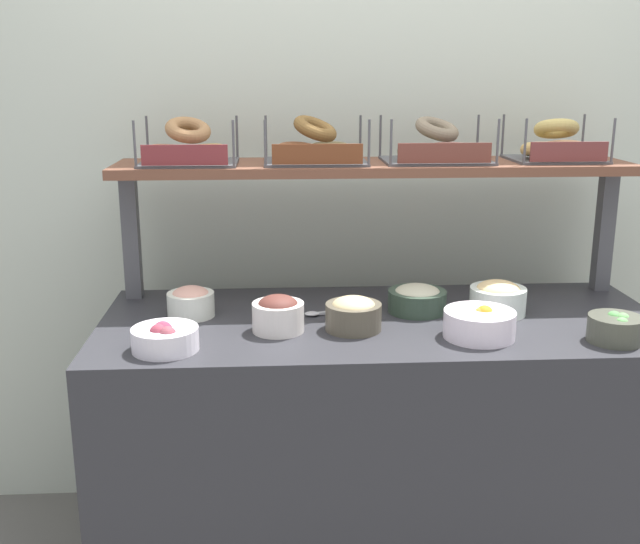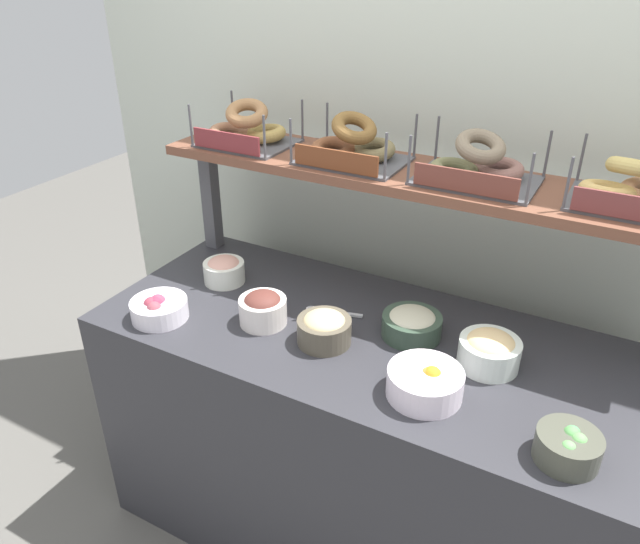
% 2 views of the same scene
% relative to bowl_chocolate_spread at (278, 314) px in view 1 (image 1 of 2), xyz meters
% --- Properties ---
extents(back_wall, '(2.86, 0.06, 2.40)m').
position_rel_bowl_chocolate_spread_xyz_m(back_wall, '(0.31, 0.64, 0.30)').
color(back_wall, beige).
rests_on(back_wall, ground_plane).
extents(deli_counter, '(1.66, 0.70, 0.85)m').
position_rel_bowl_chocolate_spread_xyz_m(deli_counter, '(0.31, 0.09, -0.48)').
color(deli_counter, '#2D2D33').
rests_on(deli_counter, ground_plane).
extents(shelf_riser_left, '(0.05, 0.05, 0.40)m').
position_rel_bowl_chocolate_spread_xyz_m(shelf_riser_left, '(-0.46, 0.36, 0.15)').
color(shelf_riser_left, '#4C4C51').
rests_on(shelf_riser_left, deli_counter).
extents(shelf_riser_right, '(0.05, 0.05, 0.40)m').
position_rel_bowl_chocolate_spread_xyz_m(shelf_riser_right, '(1.08, 0.36, 0.15)').
color(shelf_riser_right, '#4C4C51').
rests_on(shelf_riser_right, deli_counter).
extents(upper_shelf, '(1.62, 0.32, 0.03)m').
position_rel_bowl_chocolate_spread_xyz_m(upper_shelf, '(0.31, 0.36, 0.36)').
color(upper_shelf, brown).
rests_on(upper_shelf, shelf_riser_left).
extents(bowl_chocolate_spread, '(0.15, 0.15, 0.10)m').
position_rel_bowl_chocolate_spread_xyz_m(bowl_chocolate_spread, '(0.00, 0.00, 0.00)').
color(bowl_chocolate_spread, white).
rests_on(bowl_chocolate_spread, deli_counter).
extents(bowl_egg_salad, '(0.17, 0.17, 0.10)m').
position_rel_bowl_chocolate_spread_xyz_m(bowl_egg_salad, '(0.66, 0.12, -0.00)').
color(bowl_egg_salad, white).
rests_on(bowl_egg_salad, deli_counter).
extents(bowl_lox_spread, '(0.14, 0.14, 0.09)m').
position_rel_bowl_chocolate_spread_xyz_m(bowl_lox_spread, '(-0.26, 0.15, -0.01)').
color(bowl_lox_spread, white).
rests_on(bowl_lox_spread, deli_counter).
extents(bowl_veggie_mix, '(0.15, 0.15, 0.08)m').
position_rel_bowl_chocolate_spread_xyz_m(bowl_veggie_mix, '(0.91, -0.14, -0.01)').
color(bowl_veggie_mix, '#4B4D40').
rests_on(bowl_veggie_mix, deli_counter).
extents(bowl_fruit_salad, '(0.20, 0.20, 0.09)m').
position_rel_bowl_chocolate_spread_xyz_m(bowl_fruit_salad, '(0.55, -0.08, -0.01)').
color(bowl_fruit_salad, white).
rests_on(bowl_fruit_salad, deli_counter).
extents(bowl_beet_salad, '(0.17, 0.17, 0.08)m').
position_rel_bowl_chocolate_spread_xyz_m(bowl_beet_salad, '(-0.30, -0.13, -0.02)').
color(bowl_beet_salad, white).
rests_on(bowl_beet_salad, deli_counter).
extents(bowl_hummus, '(0.16, 0.16, 0.10)m').
position_rel_bowl_chocolate_spread_xyz_m(bowl_hummus, '(0.21, -0.00, -0.00)').
color(bowl_hummus, brown).
rests_on(bowl_hummus, deli_counter).
extents(bowl_tuna_salad, '(0.18, 0.18, 0.08)m').
position_rel_bowl_chocolate_spread_xyz_m(bowl_tuna_salad, '(0.42, 0.15, -0.01)').
color(bowl_tuna_salad, '#334637').
rests_on(bowl_tuna_salad, deli_counter).
extents(serving_spoon_near_plate, '(0.18, 0.06, 0.01)m').
position_rel_bowl_chocolate_spread_xyz_m(serving_spoon_near_plate, '(0.14, 0.14, -0.04)').
color(serving_spoon_near_plate, '#B7B7BC').
rests_on(serving_spoon_near_plate, deli_counter).
extents(bagel_basket_everything, '(0.30, 0.25, 0.15)m').
position_rel_bowl_chocolate_spread_xyz_m(bagel_basket_everything, '(-0.27, 0.34, 0.43)').
color(bagel_basket_everything, '#4C4C51').
rests_on(bagel_basket_everything, upper_shelf).
extents(bagel_basket_cinnamon_raisin, '(0.32, 0.24, 0.15)m').
position_rel_bowl_chocolate_spread_xyz_m(bagel_basket_cinnamon_raisin, '(0.12, 0.35, 0.43)').
color(bagel_basket_cinnamon_raisin, '#4C4C51').
rests_on(bagel_basket_cinnamon_raisin, upper_shelf).
extents(bagel_basket_poppy, '(0.33, 0.25, 0.15)m').
position_rel_bowl_chocolate_spread_xyz_m(bagel_basket_poppy, '(0.50, 0.35, 0.42)').
color(bagel_basket_poppy, '#4C4C51').
rests_on(bagel_basket_poppy, upper_shelf).
extents(bagel_basket_sesame, '(0.28, 0.26, 0.14)m').
position_rel_bowl_chocolate_spread_xyz_m(bagel_basket_sesame, '(0.89, 0.37, 0.43)').
color(bagel_basket_sesame, '#4C4C51').
rests_on(bagel_basket_sesame, upper_shelf).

